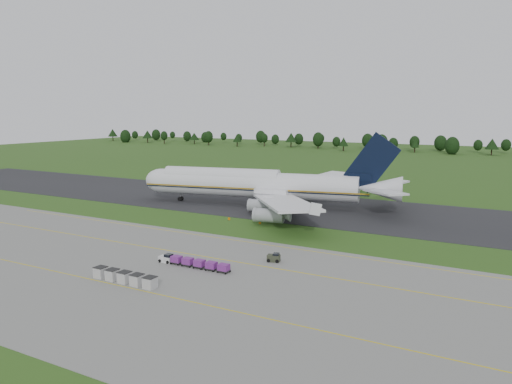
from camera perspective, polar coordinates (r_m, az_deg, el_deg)
The scene contains 10 objects.
ground at distance 106.96m, azimuth -0.43°, elevation -4.25°, with size 600.00×600.00×0.00m, color #264916.
apron at distance 80.11m, azimuth -12.51°, elevation -9.10°, with size 300.00×52.00×0.06m, color slate.
taxiway at distance 131.56m, azimuth 5.52°, elevation -1.72°, with size 300.00×40.00×0.08m, color black.
apron_markings at distance 85.22m, azimuth -9.38°, elevation -7.86°, with size 300.00×30.20×0.01m.
tree_line at distance 313.77m, azimuth 20.67°, elevation 5.19°, with size 530.02×22.55×11.87m.
aircraft at distance 132.53m, azimuth 0.38°, elevation 0.89°, with size 71.30×67.89×19.96m.
baggage_train at distance 81.86m, azimuth -7.30°, elevation -7.99°, with size 13.45×1.43×1.37m.
utility_cart at distance 84.07m, azimuth 2.03°, elevation -7.58°, with size 2.34×1.72×1.15m.
uld_row at distance 76.49m, azimuth -14.79°, elevation -9.39°, with size 11.30×1.70×1.68m.
edge_markers at distance 113.62m, azimuth -1.35°, elevation -3.31°, with size 8.62×0.30×0.60m.
Camera 1 is at (50.67, -90.84, 24.92)m, focal length 35.00 mm.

